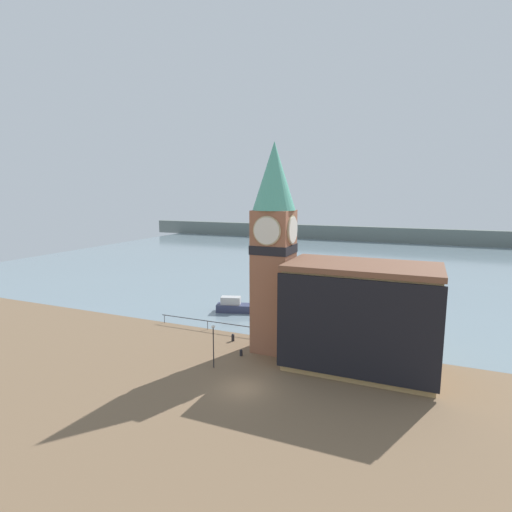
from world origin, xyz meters
TOP-DOWN VIEW (x-y plane):
  - ground_plane at (0.00, 0.00)m, footprint 160.00×160.00m
  - water at (0.00, 72.07)m, footprint 160.00×120.00m
  - far_shoreline at (0.00, 112.07)m, footprint 180.00×3.00m
  - pier_railing at (-10.21, 11.82)m, footprint 13.16×0.08m
  - clock_tower at (-0.74, 9.12)m, footprint 4.33×4.33m
  - pier_building at (8.32, 8.02)m, footprint 13.77×7.74m
  - boat_near at (-10.11, 19.81)m, footprint 6.40×3.64m
  - mooring_bollard_near at (-5.68, 9.55)m, footprint 0.35×0.35m
  - mooring_bollard_far at (-3.12, 6.22)m, footprint 0.32×0.32m
  - lamp_post at (-4.31, 2.63)m, footprint 0.32×0.32m

SIDE VIEW (x-z plane):
  - water at x=0.00m, z-range 0.00..0.00m
  - ground_plane at x=0.00m, z-range 0.00..0.00m
  - mooring_bollard_far at x=-3.12m, z-range 0.02..0.69m
  - mooring_bollard_near at x=-5.68m, z-range 0.03..0.87m
  - boat_near at x=-10.11m, z-range -0.28..1.84m
  - pier_railing at x=-10.21m, z-range 0.42..1.51m
  - far_shoreline at x=0.00m, z-range 0.00..5.00m
  - lamp_post at x=-4.31m, z-range 0.81..5.02m
  - pier_building at x=8.32m, z-range 0.02..9.98m
  - clock_tower at x=-0.74m, z-range 0.66..22.04m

